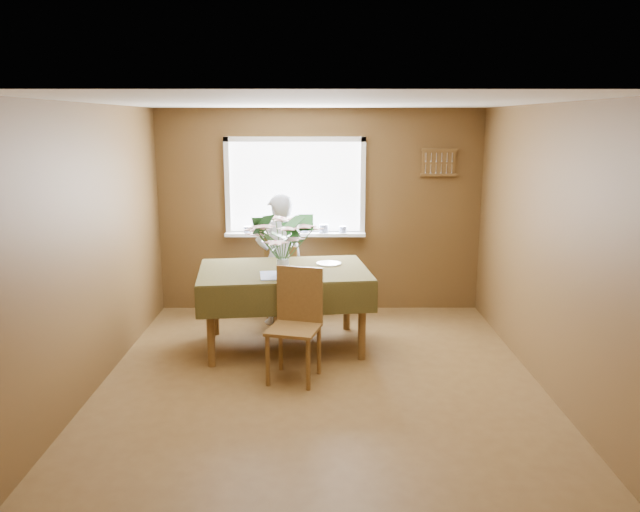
{
  "coord_description": "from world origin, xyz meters",
  "views": [
    {
      "loc": [
        -0.02,
        -5.42,
        2.35
      ],
      "look_at": [
        0.0,
        0.55,
        1.05
      ],
      "focal_mm": 35.0,
      "sensor_mm": 36.0,
      "label": 1
    }
  ],
  "objects_px": {
    "dining_table": "(284,279)",
    "seated_woman": "(279,259)",
    "flower_bouquet": "(283,240)",
    "chair_near": "(296,319)",
    "chair_far": "(283,279)"
  },
  "relations": [
    {
      "from": "chair_far",
      "to": "seated_woman",
      "type": "relative_size",
      "value": 0.6
    },
    {
      "from": "seated_woman",
      "to": "flower_bouquet",
      "type": "xyz_separation_m",
      "value": [
        0.1,
        -1.02,
        0.43
      ]
    },
    {
      "from": "dining_table",
      "to": "flower_bouquet",
      "type": "xyz_separation_m",
      "value": [
        0.0,
        -0.22,
        0.46
      ]
    },
    {
      "from": "chair_far",
      "to": "flower_bouquet",
      "type": "relative_size",
      "value": 1.46
    },
    {
      "from": "chair_far",
      "to": "seated_woman",
      "type": "distance_m",
      "value": 0.3
    },
    {
      "from": "dining_table",
      "to": "flower_bouquet",
      "type": "height_order",
      "value": "flower_bouquet"
    },
    {
      "from": "chair_far",
      "to": "flower_bouquet",
      "type": "distance_m",
      "value": 1.34
    },
    {
      "from": "chair_far",
      "to": "seated_woman",
      "type": "xyz_separation_m",
      "value": [
        -0.03,
        -0.13,
        0.26
      ]
    },
    {
      "from": "chair_near",
      "to": "flower_bouquet",
      "type": "distance_m",
      "value": 0.87
    },
    {
      "from": "dining_table",
      "to": "chair_near",
      "type": "xyz_separation_m",
      "value": [
        0.15,
        -0.79,
        -0.18
      ]
    },
    {
      "from": "chair_near",
      "to": "seated_woman",
      "type": "height_order",
      "value": "seated_woman"
    },
    {
      "from": "dining_table",
      "to": "seated_woman",
      "type": "height_order",
      "value": "seated_woman"
    },
    {
      "from": "dining_table",
      "to": "flower_bouquet",
      "type": "distance_m",
      "value": 0.51
    },
    {
      "from": "seated_woman",
      "to": "flower_bouquet",
      "type": "bearing_deg",
      "value": 74.64
    },
    {
      "from": "dining_table",
      "to": "chair_far",
      "type": "relative_size",
      "value": 2.03
    }
  ]
}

